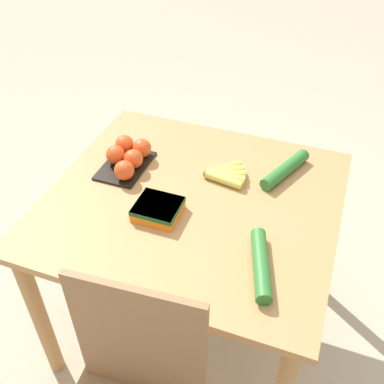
{
  "coord_description": "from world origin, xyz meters",
  "views": [
    {
      "loc": [
        -0.42,
        1.15,
        1.82
      ],
      "look_at": [
        0.0,
        0.0,
        0.78
      ],
      "focal_mm": 42.0,
      "sensor_mm": 36.0,
      "label": 1
    }
  ],
  "objects_px": {
    "banana_bunch": "(224,174)",
    "cucumber_near": "(261,264)",
    "tomato_pack": "(128,157)",
    "cucumber_far": "(285,169)",
    "carrot_bag": "(158,208)"
  },
  "relations": [
    {
      "from": "tomato_pack",
      "to": "cucumber_near",
      "type": "distance_m",
      "value": 0.7
    },
    {
      "from": "tomato_pack",
      "to": "cucumber_near",
      "type": "height_order",
      "value": "tomato_pack"
    },
    {
      "from": "cucumber_near",
      "to": "cucumber_far",
      "type": "height_order",
      "value": "same"
    },
    {
      "from": "tomato_pack",
      "to": "cucumber_near",
      "type": "bearing_deg",
      "value": 151.14
    },
    {
      "from": "banana_bunch",
      "to": "cucumber_near",
      "type": "bearing_deg",
      "value": 120.91
    },
    {
      "from": "banana_bunch",
      "to": "cucumber_far",
      "type": "xyz_separation_m",
      "value": [
        -0.21,
        -0.1,
        0.01
      ]
    },
    {
      "from": "carrot_bag",
      "to": "cucumber_far",
      "type": "relative_size",
      "value": 0.58
    },
    {
      "from": "carrot_bag",
      "to": "cucumber_near",
      "type": "xyz_separation_m",
      "value": [
        -0.39,
        0.12,
        -0.0
      ]
    },
    {
      "from": "banana_bunch",
      "to": "cucumber_far",
      "type": "distance_m",
      "value": 0.23
    },
    {
      "from": "cucumber_far",
      "to": "carrot_bag",
      "type": "bearing_deg",
      "value": 45.56
    },
    {
      "from": "banana_bunch",
      "to": "cucumber_near",
      "type": "xyz_separation_m",
      "value": [
        -0.24,
        0.39,
        0.01
      ]
    },
    {
      "from": "tomato_pack",
      "to": "cucumber_far",
      "type": "relative_size",
      "value": 0.92
    },
    {
      "from": "banana_bunch",
      "to": "cucumber_near",
      "type": "height_order",
      "value": "cucumber_near"
    },
    {
      "from": "banana_bunch",
      "to": "carrot_bag",
      "type": "xyz_separation_m",
      "value": [
        0.16,
        0.27,
        0.01
      ]
    },
    {
      "from": "carrot_bag",
      "to": "cucumber_near",
      "type": "distance_m",
      "value": 0.41
    }
  ]
}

